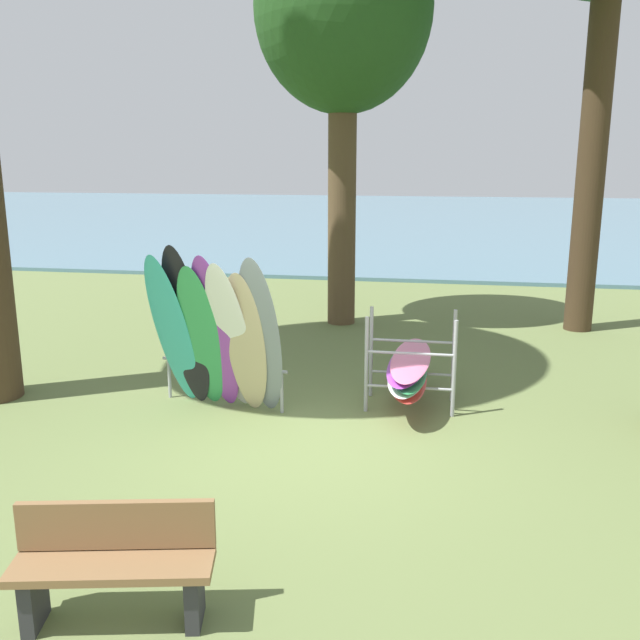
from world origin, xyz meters
name	(u,v)px	position (x,y,z in m)	size (l,w,h in m)	color
ground_plane	(305,441)	(0.00, 0.00, 0.00)	(80.00, 80.00, 0.00)	olive
lake_water	(412,218)	(0.00, 28.44, 0.05)	(80.00, 36.00, 0.10)	slate
tree_mid_behind	(343,14)	(-0.41, 5.84, 5.65)	(3.20, 3.20, 7.61)	brown
leaning_board_pile	(215,336)	(-1.29, 0.73, 1.01)	(1.86, 0.95, 2.18)	#38B2AD
board_storage_rack	(409,367)	(1.11, 1.39, 0.52)	(1.15, 2.12, 1.25)	#9EA0A5
park_bench	(114,562)	(-0.71, -3.33, 0.45)	(1.45, 0.69, 0.85)	#2D2D33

